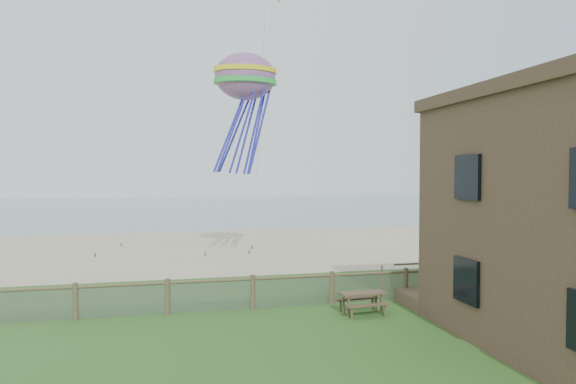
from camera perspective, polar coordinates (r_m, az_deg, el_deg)
name	(u,v)px	position (r m, az deg, el deg)	size (l,w,h in m)	color
ground	(291,371)	(13.45, 0.38, -19.31)	(160.00, 160.00, 0.00)	#2C5A1F
sand_beach	(215,247)	(34.66, -8.17, -6.12)	(72.00, 20.00, 0.02)	tan
ocean	(189,207)	(78.39, -10.92, -1.61)	(160.00, 68.00, 0.02)	slate
chainlink_fence	(253,294)	(18.92, -3.94, -11.26)	(36.20, 0.20, 1.25)	#493B29
picnic_table	(362,304)	(18.53, 8.27, -12.24)	(1.59, 1.20, 0.67)	brown
octopus_kite	(245,110)	(28.25, -4.75, 9.05)	(3.43, 2.42, 7.07)	red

